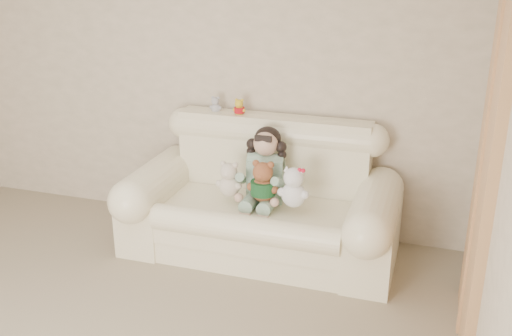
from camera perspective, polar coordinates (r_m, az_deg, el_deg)
The scene contains 9 objects.
wall_back at distance 5.01m, azimuth -5.31°, elevation 9.07°, with size 4.50×4.50×0.00m, color beige.
sofa at distance 4.56m, azimuth 0.39°, elevation -2.35°, with size 2.10×0.95×1.03m, color #FBF0CA, non-canonical shape.
door_panel at distance 3.63m, azimuth 21.24°, elevation -0.80°, with size 0.06×0.90×2.10m, color #A77C47.
seated_child at distance 4.55m, azimuth 0.96°, elevation 0.36°, with size 0.36×0.44×0.60m, color #30754C, non-canonical shape.
brown_teddy at distance 4.37m, azimuth 0.70°, elevation -0.92°, with size 0.24×0.19×0.38m, color brown, non-canonical shape.
white_cat at distance 4.29m, azimuth 3.66°, elevation -1.44°, with size 0.24×0.18×0.37m, color white, non-canonical shape.
cream_teddy at distance 4.47m, azimuth -2.59°, elevation -0.75°, with size 0.21×0.16×0.33m, color beige, non-canonical shape.
yellow_mini_bear at distance 4.77m, azimuth -1.62°, elevation 6.02°, with size 0.11×0.08×0.17m, color gold, non-canonical shape.
grey_mini_plush at distance 4.86m, azimuth -3.89°, elevation 6.24°, with size 0.11×0.08×0.16m, color #B1B2B8, non-canonical shape.
Camera 1 is at (1.93, -2.01, 2.28)m, focal length 41.55 mm.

